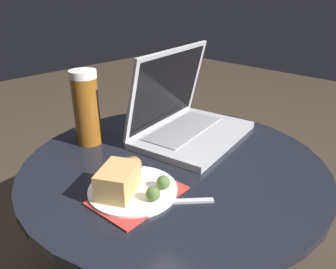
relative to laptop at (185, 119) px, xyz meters
The scene contains 6 objects.
table 0.24m from the laptop, 147.64° to the right, with size 0.73×0.73×0.48m.
napkin 0.33m from the laptop, 155.34° to the right, with size 0.19×0.14×0.00m.
laptop is the anchor object (origin of this frame).
beer_glass 0.27m from the laptop, 144.90° to the left, with size 0.07×0.07×0.20m.
snack_plate 0.32m from the laptop, 159.70° to the right, with size 0.19×0.19×0.06m.
fork 0.34m from the laptop, 147.94° to the right, with size 0.16×0.15×0.01m.
Camera 1 is at (-0.51, -0.48, 0.87)m, focal length 35.00 mm.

